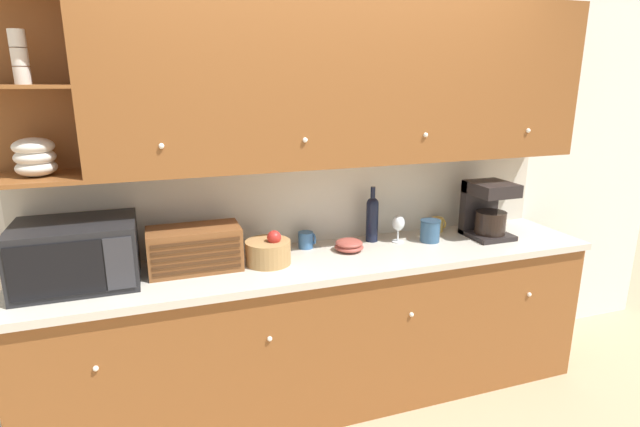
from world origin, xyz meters
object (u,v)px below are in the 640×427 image
object	(u,v)px
mug	(306,240)
coffee_maker	(487,209)
storage_canister	(430,231)
microwave	(77,254)
wine_bottle	(372,217)
bread_box	(195,249)
fruit_basket	(268,251)
bowl_stack_on_counter	(349,245)
wine_glass	(398,224)
mug_blue_second	(438,224)

from	to	relation	value
mug	coffee_maker	xyz separation A→B (m)	(1.15, -0.15, 0.13)
storage_canister	coffee_maker	size ratio (longest dim) A/B	0.39
microwave	wine_bottle	size ratio (longest dim) A/B	1.62
bread_box	storage_canister	xyz separation A→B (m)	(1.41, -0.00, -0.05)
fruit_basket	bowl_stack_on_counter	bearing A→B (deg)	5.48
storage_canister	microwave	bearing A→B (deg)	-179.75
microwave	fruit_basket	world-z (taller)	microwave
coffee_maker	wine_glass	bearing A→B (deg)	173.14
wine_glass	coffee_maker	xyz separation A→B (m)	(0.58, -0.07, 0.06)
wine_bottle	mug_blue_second	world-z (taller)	wine_bottle
wine_glass	storage_canister	distance (m)	0.20
fruit_basket	coffee_maker	distance (m)	1.42
wine_glass	mug_blue_second	bearing A→B (deg)	18.03
microwave	storage_canister	xyz separation A→B (m)	(1.96, 0.01, -0.09)
mug	mug_blue_second	distance (m)	0.92
fruit_basket	storage_canister	world-z (taller)	fruit_basket
bowl_stack_on_counter	wine_glass	world-z (taller)	wine_glass
bowl_stack_on_counter	storage_canister	bearing A→B (deg)	-0.46
microwave	bread_box	bearing A→B (deg)	1.20
mug_blue_second	coffee_maker	size ratio (longest dim) A/B	0.26
microwave	mug	world-z (taller)	microwave
microwave	bowl_stack_on_counter	bearing A→B (deg)	0.51
storage_canister	coffee_maker	bearing A→B (deg)	-2.40
microwave	mug	bearing A→B (deg)	6.85
mug_blue_second	coffee_maker	bearing A→B (deg)	-38.57
fruit_basket	mug_blue_second	xyz separation A→B (m)	(1.19, 0.21, -0.02)
bowl_stack_on_counter	wine_bottle	xyz separation A→B (m)	(0.20, 0.12, 0.12)
fruit_basket	mug	xyz separation A→B (m)	(0.27, 0.18, -0.02)
mug	wine_glass	xyz separation A→B (m)	(0.56, -0.08, 0.07)
bowl_stack_on_counter	storage_canister	xyz separation A→B (m)	(0.54, -0.00, 0.03)
bowl_stack_on_counter	mug	bearing A→B (deg)	148.87
wine_bottle	bread_box	bearing A→B (deg)	-173.50
mug	bowl_stack_on_counter	distance (m)	0.26
fruit_basket	mug_blue_second	bearing A→B (deg)	10.09
fruit_basket	wine_bottle	size ratio (longest dim) A/B	0.72
fruit_basket	wine_glass	bearing A→B (deg)	6.60
wine_bottle	coffee_maker	bearing A→B (deg)	-11.07
microwave	coffee_maker	world-z (taller)	coffee_maker
wine_bottle	mug	bearing A→B (deg)	178.51
storage_canister	mug_blue_second	bearing A→B (deg)	46.39
microwave	mug_blue_second	bearing A→B (deg)	4.76
microwave	storage_canister	world-z (taller)	microwave
wine_bottle	wine_glass	distance (m)	0.16
mug	coffee_maker	size ratio (longest dim) A/B	0.28
bread_box	wine_bottle	xyz separation A→B (m)	(1.07, 0.12, 0.04)
bowl_stack_on_counter	coffee_maker	distance (m)	0.94
fruit_basket	coffee_maker	size ratio (longest dim) A/B	0.70
microwave	bread_box	world-z (taller)	microwave
fruit_basket	bowl_stack_on_counter	size ratio (longest dim) A/B	1.44
wine_glass	coffee_maker	distance (m)	0.59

